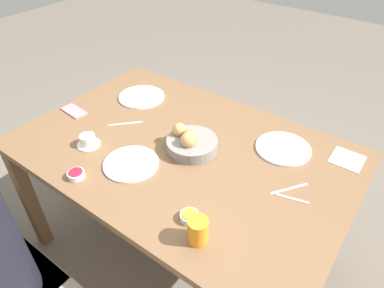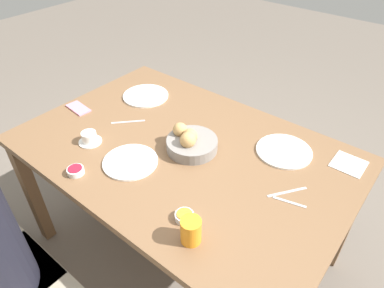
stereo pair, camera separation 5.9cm
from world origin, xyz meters
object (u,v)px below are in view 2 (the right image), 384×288
jam_bowl_honey (184,216)px  jam_bowl_berry (76,171)px  juice_glass (191,231)px  fork_silver (128,122)px  plate_near_right (146,96)px  spoon_coffee (289,202)px  knife_silver (287,192)px  bread_basket (191,142)px  coffee_cup (90,138)px  cell_phone (78,108)px  plate_near_left (284,151)px  napkin (349,164)px  plate_far_center (130,162)px

jam_bowl_honey → jam_bowl_berry: bearing=10.9°
juice_glass → fork_silver: bearing=-26.9°
plate_near_right → spoon_coffee: (-1.03, 0.23, -0.00)m
knife_silver → fork_silver: bearing=3.8°
bread_basket → jam_bowl_honey: bearing=125.9°
coffee_cup → jam_bowl_honey: (-0.66, 0.08, -0.01)m
plate_near_right → knife_silver: 1.02m
coffee_cup → spoon_coffee: 0.96m
fork_silver → cell_phone: 0.32m
cell_phone → plate_near_left: bearing=-160.7°
jam_bowl_honey → cell_phone: bearing=-13.3°
juice_glass → jam_bowl_honey: (0.08, -0.06, -0.04)m
cell_phone → juice_glass: bearing=164.7°
bread_basket → cell_phone: bearing=9.2°
spoon_coffee → cell_phone: bearing=4.5°
bread_basket → spoon_coffee: size_ratio=1.84×
jam_bowl_berry → coffee_cup: bearing=-53.6°
jam_bowl_honey → napkin: bearing=-118.2°
plate_near_right → jam_bowl_honey: size_ratio=3.62×
jam_bowl_honey → plate_near_right: bearing=-36.2°
juice_glass → plate_near_right: bearing=-36.2°
coffee_cup → jam_bowl_berry: size_ratio=1.52×
plate_far_center → napkin: (-0.77, -0.60, -0.00)m
plate_near_left → knife_silver: plate_near_left is taller
plate_far_center → cell_phone: plate_far_center is taller
bread_basket → plate_near_left: size_ratio=0.93×
jam_bowl_berry → spoon_coffee: bearing=-152.0°
cell_phone → napkin: bearing=-160.4°
plate_near_left → juice_glass: size_ratio=2.58×
juice_glass → knife_silver: bearing=-110.6°
jam_bowl_berry → fork_silver: jam_bowl_berry is taller
bread_basket → jam_bowl_berry: size_ratio=3.29×
coffee_cup → juice_glass: bearing=169.7°
jam_bowl_berry → bread_basket: bearing=-122.4°
plate_far_center → fork_silver: bearing=-40.9°
bread_basket → plate_far_center: size_ratio=0.97×
coffee_cup → cell_phone: size_ratio=0.71×
jam_bowl_berry → spoon_coffee: (-0.80, -0.42, -0.01)m
spoon_coffee → cell_phone: 1.23m
jam_bowl_honey → fork_silver: bearing=-25.7°
fork_silver → spoon_coffee: (-0.91, -0.01, 0.00)m
knife_silver → juice_glass: bearing=69.4°
plate_near_left → knife_silver: size_ratio=1.72×
napkin → cell_phone: (1.33, 0.47, 0.00)m
coffee_cup → jam_bowl_berry: bearing=126.4°
cell_phone → jam_bowl_berry: bearing=142.6°
juice_glass → spoon_coffee: bearing=-116.8°
plate_near_left → jam_bowl_berry: (0.63, 0.70, 0.01)m
plate_near_left → juice_glass: bearing=87.4°
jam_bowl_berry → napkin: 1.20m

